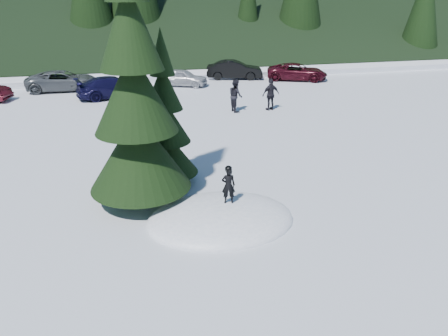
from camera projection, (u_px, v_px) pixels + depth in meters
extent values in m
plane|color=white|center=(221.00, 220.00, 13.17)|extent=(200.00, 200.00, 0.00)
ellipsoid|color=white|center=(221.00, 220.00, 13.17)|extent=(4.48, 3.52, 0.96)
cylinder|color=black|center=(141.00, 183.00, 14.03)|extent=(0.38, 0.38, 1.40)
cone|color=black|center=(139.00, 151.00, 13.62)|extent=(3.20, 3.20, 2.46)
cone|color=black|center=(134.00, 92.00, 12.92)|extent=(2.54, 2.54, 2.46)
cone|color=black|center=(129.00, 26.00, 12.22)|extent=(1.88, 1.88, 2.46)
cylinder|color=black|center=(167.00, 169.00, 15.59)|extent=(0.26, 0.26, 1.00)
cone|color=black|center=(166.00, 152.00, 15.34)|extent=(2.20, 2.20, 1.52)
cone|color=black|center=(165.00, 121.00, 14.91)|extent=(1.75, 1.75, 1.52)
cone|color=black|center=(163.00, 87.00, 14.48)|extent=(1.29, 1.29, 1.52)
cone|color=black|center=(161.00, 52.00, 14.04)|extent=(0.84, 0.84, 1.52)
imported|color=black|center=(228.00, 186.00, 12.99)|extent=(0.45, 0.34, 1.13)
imported|color=black|center=(236.00, 96.00, 24.75)|extent=(0.81, 0.98, 1.83)
imported|color=black|center=(271.00, 94.00, 25.05)|extent=(1.13, 0.65, 1.82)
imported|color=#4C5054|center=(63.00, 81.00, 30.08)|extent=(4.97, 2.35, 1.37)
imported|color=black|center=(114.00, 87.00, 28.07)|extent=(5.00, 2.86, 1.36)
imported|color=#A0A2A9|center=(182.00, 78.00, 31.55)|extent=(3.89, 2.85, 1.23)
imported|color=black|center=(235.00, 70.00, 34.12)|extent=(4.56, 2.55, 1.42)
imported|color=#370A14|center=(297.00, 72.00, 33.70)|extent=(5.05, 3.80, 1.28)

